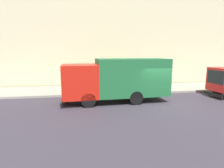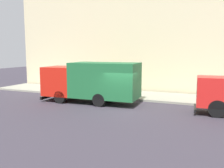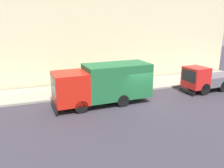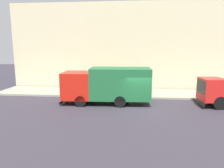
{
  "view_description": "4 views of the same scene",
  "coord_description": "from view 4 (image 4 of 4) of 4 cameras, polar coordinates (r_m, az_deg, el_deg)",
  "views": [
    {
      "loc": [
        -11.75,
        5.21,
        3.55
      ],
      "look_at": [
        0.83,
        3.28,
        1.35
      ],
      "focal_mm": 29.02,
      "sensor_mm": 36.0,
      "label": 1
    },
    {
      "loc": [
        -15.82,
        -6.09,
        4.0
      ],
      "look_at": [
        1.35,
        1.26,
        1.51
      ],
      "focal_mm": 39.78,
      "sensor_mm": 36.0,
      "label": 2
    },
    {
      "loc": [
        -15.03,
        8.1,
        6.35
      ],
      "look_at": [
        1.78,
        1.95,
        1.36
      ],
      "focal_mm": 36.36,
      "sensor_mm": 36.0,
      "label": 3
    },
    {
      "loc": [
        -16.52,
        0.74,
        4.92
      ],
      "look_at": [
        0.88,
        2.46,
        1.78
      ],
      "focal_mm": 33.38,
      "sensor_mm": 36.0,
      "label": 4
    }
  ],
  "objects": [
    {
      "name": "ground",
      "position": [
        17.26,
        7.91,
        -6.49
      ],
      "size": [
        80.0,
        80.0,
        0.0
      ],
      "primitive_type": "plane",
      "color": "#38333D"
    },
    {
      "name": "pedestrian_walking",
      "position": [
        21.46,
        -3.58,
        -0.21
      ],
      "size": [
        0.53,
        0.53,
        1.69
      ],
      "rotation": [
        0.0,
        0.0,
        5.74
      ],
      "color": "black",
      "rests_on": "sidewalk"
    },
    {
      "name": "building_facade",
      "position": [
        24.21,
        7.51,
        10.12
      ],
      "size": [
        0.5,
        30.0,
        9.86
      ],
      "primitive_type": "cube",
      "color": "beige",
      "rests_on": "ground"
    },
    {
      "name": "pedestrian_standing",
      "position": [
        21.1,
        -8.05,
        -0.62
      ],
      "size": [
        0.46,
        0.46,
        1.59
      ],
      "rotation": [
        0.0,
        0.0,
        4.48
      ],
      "color": "black",
      "rests_on": "sidewalk"
    },
    {
      "name": "large_utility_truck",
      "position": [
        18.05,
        -1.26,
        -0.04
      ],
      "size": [
        2.9,
        7.73,
        3.13
      ],
      "rotation": [
        0.0,
        0.0,
        0.05
      ],
      "color": "red",
      "rests_on": "ground"
    },
    {
      "name": "sidewalk",
      "position": [
        22.16,
        7.42,
        -2.51
      ],
      "size": [
        4.17,
        30.0,
        0.17
      ],
      "primitive_type": "cube",
      "color": "#9A9988",
      "rests_on": "ground"
    }
  ]
}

